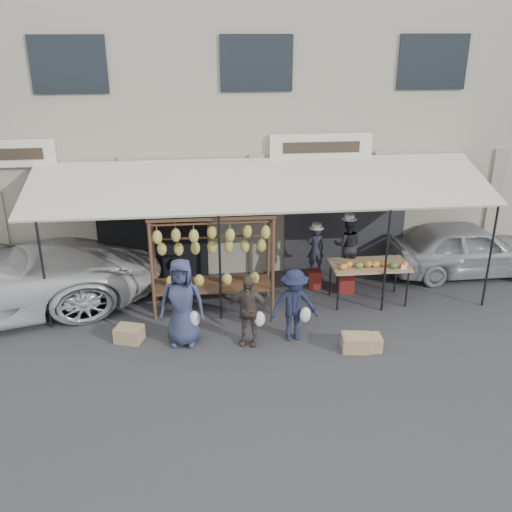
{
  "coord_description": "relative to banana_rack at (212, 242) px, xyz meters",
  "views": [
    {
      "loc": [
        -1.4,
        -9.56,
        5.83
      ],
      "look_at": [
        -0.23,
        1.4,
        1.3
      ],
      "focal_mm": 40.0,
      "sensor_mm": 36.0,
      "label": 1
    }
  ],
  "objects": [
    {
      "name": "ground_plane",
      "position": [
        1.14,
        -1.63,
        -1.56
      ],
      "size": [
        90.0,
        90.0,
        0.0
      ],
      "primitive_type": "plane",
      "color": "#2D2D30"
    },
    {
      "name": "shophouse",
      "position": [
        1.14,
        4.86,
        2.08
      ],
      "size": [
        24.0,
        6.15,
        7.3
      ],
      "color": "gray",
      "rests_on": "ground_plane"
    },
    {
      "name": "awning",
      "position": [
        1.15,
        0.65,
        1.01
      ],
      "size": [
        10.0,
        2.35,
        2.92
      ],
      "color": "beige",
      "rests_on": "ground_plane"
    },
    {
      "name": "banana_rack",
      "position": [
        0.0,
        0.0,
        0.0
      ],
      "size": [
        2.6,
        0.9,
        2.24
      ],
      "color": "#503420",
      "rests_on": "ground_plane"
    },
    {
      "name": "produce_table",
      "position": [
        3.45,
        -0.05,
        -0.69
      ],
      "size": [
        1.7,
        0.9,
        1.04
      ],
      "color": "tan",
      "rests_on": "ground_plane"
    },
    {
      "name": "vendor_left",
      "position": [
        2.41,
        0.83,
        -0.58
      ],
      "size": [
        0.41,
        0.28,
        1.1
      ],
      "primitive_type": "imported",
      "rotation": [
        0.0,
        0.0,
        3.11
      ],
      "color": "#252630",
      "rests_on": "stool_left"
    },
    {
      "name": "vendor_right",
      "position": [
        3.08,
        0.53,
        -0.41
      ],
      "size": [
        0.75,
        0.64,
        1.32
      ],
      "primitive_type": "imported",
      "rotation": [
        0.0,
        0.0,
        2.89
      ],
      "color": "black",
      "rests_on": "stool_right"
    },
    {
      "name": "customer_left",
      "position": [
        -0.64,
        -1.39,
        -0.68
      ],
      "size": [
        0.93,
        0.68,
        1.77
      ],
      "primitive_type": "imported",
      "rotation": [
        0.0,
        0.0,
        -0.14
      ],
      "color": "#2E3454",
      "rests_on": "ground_plane"
    },
    {
      "name": "customer_mid",
      "position": [
        0.61,
        -1.54,
        -0.84
      ],
      "size": [
        0.91,
        0.57,
        1.44
      ],
      "primitive_type": "imported",
      "rotation": [
        0.0,
        0.0,
        -0.28
      ],
      "color": "#483D37",
      "rests_on": "ground_plane"
    },
    {
      "name": "customer_right",
      "position": [
        1.52,
        -1.47,
        -0.82
      ],
      "size": [
        1.01,
        0.65,
        1.49
      ],
      "primitive_type": "imported",
      "rotation": [
        0.0,
        0.0,
        0.11
      ],
      "color": "#191E35",
      "rests_on": "ground_plane"
    },
    {
      "name": "stool_left",
      "position": [
        2.41,
        0.83,
        -1.35
      ],
      "size": [
        0.36,
        0.36,
        0.43
      ],
      "primitive_type": "cube",
      "rotation": [
        0.0,
        0.0,
        -0.19
      ],
      "color": "maroon",
      "rests_on": "ground_plane"
    },
    {
      "name": "stool_right",
      "position": [
        3.08,
        0.53,
        -1.32
      ],
      "size": [
        0.44,
        0.44,
        0.49
      ],
      "primitive_type": "cube",
      "rotation": [
        0.0,
        0.0,
        -0.32
      ],
      "color": "maroon",
      "rests_on": "ground_plane"
    },
    {
      "name": "crate_near_a",
      "position": [
        2.63,
        -2.0,
        -1.41
      ],
      "size": [
        0.56,
        0.45,
        0.31
      ],
      "primitive_type": "cube",
      "rotation": [
        0.0,
        0.0,
        -0.12
      ],
      "color": "tan",
      "rests_on": "ground_plane"
    },
    {
      "name": "crate_near_b",
      "position": [
        2.88,
        -2.01,
        -1.42
      ],
      "size": [
        0.5,
        0.39,
        0.29
      ],
      "primitive_type": "cube",
      "rotation": [
        0.0,
        0.0,
        -0.05
      ],
      "color": "tan",
      "rests_on": "ground_plane"
    },
    {
      "name": "crate_far",
      "position": [
        -1.71,
        -1.2,
        -1.41
      ],
      "size": [
        0.61,
        0.53,
        0.31
      ],
      "primitive_type": "cube",
      "rotation": [
        0.0,
        0.0,
        -0.32
      ],
      "color": "tan",
      "rests_on": "ground_plane"
    },
    {
      "name": "sedan",
      "position": [
        6.28,
        1.25,
        -0.89
      ],
      "size": [
        3.96,
        1.64,
        1.34
      ],
      "primitive_type": "imported",
      "rotation": [
        0.0,
        0.0,
        1.58
      ],
      "color": "#A2A3A7",
      "rests_on": "ground_plane"
    }
  ]
}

